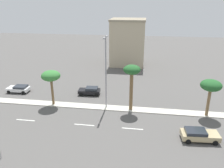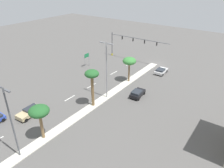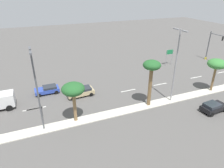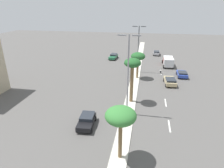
{
  "view_description": "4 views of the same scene",
  "coord_description": "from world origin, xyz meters",
  "px_view_note": "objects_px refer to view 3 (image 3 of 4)",
  "views": [
    {
      "loc": [
        31.72,
        27.6,
        15.95
      ],
      "look_at": [
        -2.62,
        22.37,
        3.11
      ],
      "focal_mm": 36.15,
      "sensor_mm": 36.0,
      "label": 1
    },
    {
      "loc": [
        -22.66,
        51.43,
        21.95
      ],
      "look_at": [
        -1.65,
        22.1,
        3.55
      ],
      "focal_mm": 34.58,
      "sensor_mm": 36.0,
      "label": 2
    },
    {
      "loc": [
        -22.41,
        40.98,
        16.33
      ],
      "look_at": [
        3.11,
        30.5,
        3.12
      ],
      "focal_mm": 32.47,
      "sensor_mm": 36.0,
      "label": 3
    },
    {
      "loc": [
        2.09,
        -2.26,
        14.45
      ],
      "look_at": [
        -2.78,
        24.28,
        3.46
      ],
      "focal_mm": 30.89,
      "sensor_mm": 36.0,
      "label": 4
    }
  ],
  "objects_px": {
    "palm_tree_mid": "(152,69)",
    "sedan_tan_right": "(81,92)",
    "street_lamp_mid": "(176,62)",
    "sedan_black_outboard": "(213,107)",
    "sedan_blue_left": "(48,89)",
    "palm_tree_trailing": "(73,90)",
    "palm_tree_front": "(217,65)",
    "directional_road_sign": "(170,54)",
    "street_lamp_far": "(36,86)"
  },
  "relations": [
    {
      "from": "directional_road_sign",
      "to": "sedan_blue_left",
      "type": "bearing_deg",
      "value": 97.79
    },
    {
      "from": "palm_tree_mid",
      "to": "sedan_tan_right",
      "type": "relative_size",
      "value": 1.57
    },
    {
      "from": "directional_road_sign",
      "to": "street_lamp_far",
      "type": "height_order",
      "value": "street_lamp_far"
    },
    {
      "from": "street_lamp_mid",
      "to": "palm_tree_trailing",
      "type": "bearing_deg",
      "value": 87.96
    },
    {
      "from": "sedan_blue_left",
      "to": "sedan_tan_right",
      "type": "relative_size",
      "value": 0.88
    },
    {
      "from": "street_lamp_far",
      "to": "sedan_tan_right",
      "type": "distance_m",
      "value": 10.95
    },
    {
      "from": "palm_tree_trailing",
      "to": "directional_road_sign",
      "type": "bearing_deg",
      "value": -61.81
    },
    {
      "from": "sedan_blue_left",
      "to": "sedan_black_outboard",
      "type": "bearing_deg",
      "value": -124.71
    },
    {
      "from": "palm_tree_mid",
      "to": "sedan_tan_right",
      "type": "height_order",
      "value": "palm_tree_mid"
    },
    {
      "from": "street_lamp_far",
      "to": "sedan_blue_left",
      "type": "height_order",
      "value": "street_lamp_far"
    },
    {
      "from": "palm_tree_trailing",
      "to": "street_lamp_mid",
      "type": "height_order",
      "value": "street_lamp_mid"
    },
    {
      "from": "palm_tree_mid",
      "to": "sedan_blue_left",
      "type": "height_order",
      "value": "palm_tree_mid"
    },
    {
      "from": "palm_tree_trailing",
      "to": "sedan_black_outboard",
      "type": "height_order",
      "value": "palm_tree_trailing"
    },
    {
      "from": "street_lamp_mid",
      "to": "sedan_tan_right",
      "type": "bearing_deg",
      "value": 60.61
    },
    {
      "from": "palm_tree_mid",
      "to": "sedan_blue_left",
      "type": "relative_size",
      "value": 1.79
    },
    {
      "from": "sedan_blue_left",
      "to": "street_lamp_far",
      "type": "bearing_deg",
      "value": 170.86
    },
    {
      "from": "palm_tree_front",
      "to": "street_lamp_far",
      "type": "distance_m",
      "value": 28.03
    },
    {
      "from": "sedan_black_outboard",
      "to": "palm_tree_mid",
      "type": "bearing_deg",
      "value": 56.99
    },
    {
      "from": "directional_road_sign",
      "to": "street_lamp_mid",
      "type": "xyz_separation_m",
      "value": [
        -13.92,
        9.85,
        3.89
      ]
    },
    {
      "from": "sedan_black_outboard",
      "to": "sedan_tan_right",
      "type": "bearing_deg",
      "value": 54.19
    },
    {
      "from": "sedan_blue_left",
      "to": "palm_tree_trailing",
      "type": "bearing_deg",
      "value": -164.9
    },
    {
      "from": "palm_tree_front",
      "to": "sedan_blue_left",
      "type": "bearing_deg",
      "value": 69.49
    },
    {
      "from": "sedan_tan_right",
      "to": "street_lamp_mid",
      "type": "bearing_deg",
      "value": -119.39
    },
    {
      "from": "street_lamp_mid",
      "to": "palm_tree_mid",
      "type": "bearing_deg",
      "value": 86.19
    },
    {
      "from": "street_lamp_far",
      "to": "sedan_tan_right",
      "type": "height_order",
      "value": "street_lamp_far"
    },
    {
      "from": "palm_tree_trailing",
      "to": "sedan_blue_left",
      "type": "distance_m",
      "value": 10.72
    },
    {
      "from": "sedan_black_outboard",
      "to": "palm_tree_front",
      "type": "bearing_deg",
      "value": -44.14
    },
    {
      "from": "sedan_black_outboard",
      "to": "sedan_tan_right",
      "type": "relative_size",
      "value": 0.88
    },
    {
      "from": "palm_tree_mid",
      "to": "sedan_tan_right",
      "type": "xyz_separation_m",
      "value": [
        6.88,
        8.77,
        -5.25
      ]
    },
    {
      "from": "directional_road_sign",
      "to": "sedan_black_outboard",
      "type": "relative_size",
      "value": 0.91
    },
    {
      "from": "palm_tree_front",
      "to": "palm_tree_trailing",
      "type": "bearing_deg",
      "value": 89.35
    },
    {
      "from": "directional_road_sign",
      "to": "street_lamp_far",
      "type": "relative_size",
      "value": 0.35
    },
    {
      "from": "sedan_blue_left",
      "to": "sedan_tan_right",
      "type": "bearing_deg",
      "value": -120.9
    },
    {
      "from": "palm_tree_mid",
      "to": "palm_tree_trailing",
      "type": "xyz_separation_m",
      "value": [
        0.28,
        11.2,
        -1.33
      ]
    },
    {
      "from": "sedan_tan_right",
      "to": "palm_tree_mid",
      "type": "bearing_deg",
      "value": -128.13
    },
    {
      "from": "street_lamp_mid",
      "to": "sedan_tan_right",
      "type": "height_order",
      "value": "street_lamp_mid"
    },
    {
      "from": "palm_tree_trailing",
      "to": "palm_tree_mid",
      "type": "bearing_deg",
      "value": -91.43
    },
    {
      "from": "palm_tree_trailing",
      "to": "palm_tree_front",
      "type": "bearing_deg",
      "value": -90.65
    },
    {
      "from": "palm_tree_trailing",
      "to": "sedan_tan_right",
      "type": "relative_size",
      "value": 1.21
    },
    {
      "from": "street_lamp_far",
      "to": "sedan_black_outboard",
      "type": "bearing_deg",
      "value": -102.32
    },
    {
      "from": "sedan_blue_left",
      "to": "sedan_black_outboard",
      "type": "xyz_separation_m",
      "value": [
        -14.91,
        -21.53,
        0.04
      ]
    },
    {
      "from": "directional_road_sign",
      "to": "palm_tree_front",
      "type": "distance_m",
      "value": 13.87
    },
    {
      "from": "street_lamp_mid",
      "to": "sedan_black_outboard",
      "type": "bearing_deg",
      "value": -141.25
    },
    {
      "from": "street_lamp_mid",
      "to": "sedan_tan_right",
      "type": "relative_size",
      "value": 2.45
    },
    {
      "from": "sedan_blue_left",
      "to": "sedan_tan_right",
      "type": "distance_m",
      "value": 5.86
    },
    {
      "from": "palm_tree_mid",
      "to": "sedan_black_outboard",
      "type": "height_order",
      "value": "palm_tree_mid"
    },
    {
      "from": "palm_tree_front",
      "to": "sedan_tan_right",
      "type": "distance_m",
      "value": 22.84
    },
    {
      "from": "palm_tree_mid",
      "to": "street_lamp_mid",
      "type": "relative_size",
      "value": 0.64
    },
    {
      "from": "sedan_black_outboard",
      "to": "sedan_tan_right",
      "type": "xyz_separation_m",
      "value": [
        11.91,
        16.5,
        0.0
      ]
    },
    {
      "from": "sedan_blue_left",
      "to": "directional_road_sign",
      "type": "bearing_deg",
      "value": -82.21
    }
  ]
}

